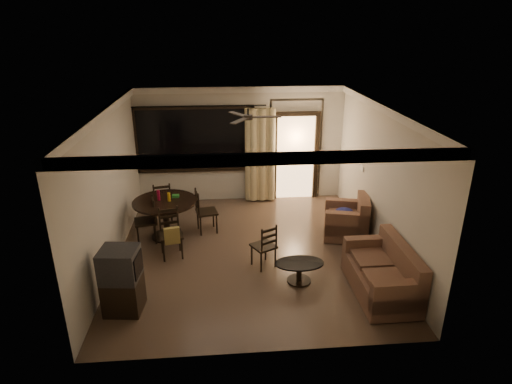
{
  "coord_description": "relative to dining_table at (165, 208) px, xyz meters",
  "views": [
    {
      "loc": [
        -0.49,
        -7.33,
        4.17
      ],
      "look_at": [
        0.15,
        0.2,
        1.17
      ],
      "focal_mm": 30.0,
      "sensor_mm": 36.0,
      "label": 1
    }
  ],
  "objects": [
    {
      "name": "room_shell",
      "position": [
        2.25,
        0.98,
        1.19
      ],
      "size": [
        5.5,
        6.7,
        5.5
      ],
      "color": "beige",
      "rests_on": "ground"
    },
    {
      "name": "dining_chair_east",
      "position": [
        0.82,
        0.18,
        -0.36
      ],
      "size": [
        0.5,
        0.5,
        0.95
      ],
      "rotation": [
        0.0,
        0.0,
        1.78
      ],
      "color": "black",
      "rests_on": "ground"
    },
    {
      "name": "armchair",
      "position": [
        3.76,
        -0.31,
        -0.28
      ],
      "size": [
        1.04,
        1.04,
        0.87
      ],
      "rotation": [
        0.0,
        0.0,
        -0.24
      ],
      "color": "#482321",
      "rests_on": "ground"
    },
    {
      "name": "ground",
      "position": [
        1.65,
        -0.79,
        -0.64
      ],
      "size": [
        5.5,
        5.5,
        0.0
      ],
      "primitive_type": "plane",
      "color": "#7F6651",
      "rests_on": "ground"
    },
    {
      "name": "dining_chair_west",
      "position": [
        -0.38,
        -0.18,
        -0.36
      ],
      "size": [
        0.5,
        0.5,
        0.95
      ],
      "rotation": [
        0.0,
        0.0,
        -1.36
      ],
      "color": "black",
      "rests_on": "ground"
    },
    {
      "name": "dining_chair_north",
      "position": [
        -0.17,
        0.77,
        -0.36
      ],
      "size": [
        0.5,
        0.5,
        0.95
      ],
      "rotation": [
        0.0,
        0.0,
        3.36
      ],
      "color": "black",
      "rests_on": "ground"
    },
    {
      "name": "sofa",
      "position": [
        3.77,
        -2.34,
        -0.3
      ],
      "size": [
        0.85,
        1.59,
        0.85
      ],
      "rotation": [
        0.0,
        0.0,
        0.01
      ],
      "color": "#482321",
      "rests_on": "ground"
    },
    {
      "name": "dining_chair_south",
      "position": [
        0.18,
        -0.84,
        -0.33
      ],
      "size": [
        0.5,
        0.54,
        0.95
      ],
      "rotation": [
        0.0,
        0.0,
        0.21
      ],
      "color": "black",
      "rests_on": "ground"
    },
    {
      "name": "coffee_table",
      "position": [
        2.44,
        -1.89,
        -0.39
      ],
      "size": [
        0.84,
        0.5,
        0.37
      ],
      "rotation": [
        0.0,
        0.0,
        -0.05
      ],
      "color": "black",
      "rests_on": "ground"
    },
    {
      "name": "side_chair",
      "position": [
        1.89,
        -1.34,
        -0.38
      ],
      "size": [
        0.52,
        0.52,
        0.87
      ],
      "rotation": [
        0.0,
        0.0,
        3.64
      ],
      "color": "black",
      "rests_on": "ground"
    },
    {
      "name": "tv_cabinet",
      "position": [
        -0.39,
        -2.44,
        -0.11
      ],
      "size": [
        0.61,
        0.55,
        1.06
      ],
      "rotation": [
        0.0,
        0.0,
        -0.1
      ],
      "color": "black",
      "rests_on": "ground"
    },
    {
      "name": "dining_table",
      "position": [
        0.0,
        0.0,
        0.0
      ],
      "size": [
        1.3,
        1.3,
        1.03
      ],
      "rotation": [
        0.0,
        0.0,
        0.21
      ],
      "color": "black",
      "rests_on": "ground"
    }
  ]
}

